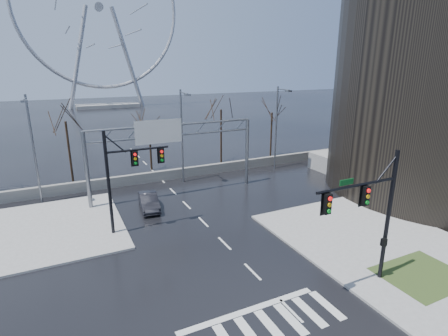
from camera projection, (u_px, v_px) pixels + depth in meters
ground at (253, 272)px, 21.81m from camera, size 260.00×260.00×0.00m
sidewalk_right_ext at (349, 227)px, 27.70m from camera, size 12.00×10.00×0.15m
sidewalk_far at (55, 228)px, 27.54m from camera, size 10.00×12.00×0.15m
grass_strip at (422, 275)px, 21.22m from camera, size 5.00×4.00×0.02m
tower_podium at (433, 167)px, 40.57m from camera, size 22.00×18.00×2.00m
barrier_wall at (162, 176)px, 38.91m from camera, size 52.00×0.50×1.10m
signal_mast_near at (373, 208)px, 19.09m from camera, size 5.52×0.41×8.00m
signal_mast_far at (124, 172)px, 25.71m from camera, size 4.72×0.41×8.00m
sign_gantry at (170, 144)px, 33.09m from camera, size 16.36×0.40×7.60m
streetlight_left at (32, 142)px, 30.78m from camera, size 0.50×2.55×10.00m
streetlight_mid at (183, 130)px, 36.64m from camera, size 0.50×2.55×10.00m
streetlight_right at (278, 122)px, 41.66m from camera, size 0.50×2.55×10.00m
tree_left at (66, 129)px, 36.62m from camera, size 3.75×3.75×7.50m
tree_center at (149, 128)px, 41.47m from camera, size 3.25×3.25×6.50m
tree_right at (221, 116)px, 44.08m from camera, size 3.90×3.90×7.80m
tree_far_right at (272, 118)px, 48.09m from camera, size 3.40×3.40×6.80m
ferris_wheel at (99, 14)px, 98.42m from camera, size 45.00×6.00×50.91m
car at (149, 201)px, 31.15m from camera, size 1.96×4.44×1.42m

